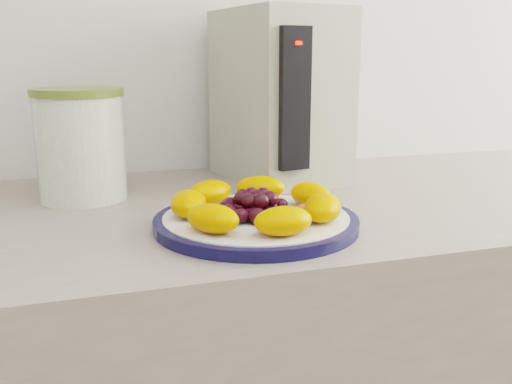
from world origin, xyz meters
name	(u,v)px	position (x,y,z in m)	size (l,w,h in m)	color
plate_rim	(256,222)	(0.01, 1.07, 0.91)	(0.28, 0.28, 0.01)	#0E103B
plate_face	(256,222)	(0.01, 1.07, 0.91)	(0.25, 0.25, 0.02)	white
canister	(81,148)	(-0.20, 1.31, 0.98)	(0.14, 0.14, 0.17)	#3F651F
canister_lid	(77,92)	(-0.20, 1.31, 1.07)	(0.14, 0.14, 0.01)	#5F6D2C
appliance_body	(279,96)	(0.15, 1.36, 1.05)	(0.18, 0.25, 0.31)	#ADA995
appliance_panel	(294,100)	(0.13, 1.23, 1.06)	(0.05, 0.02, 0.23)	black
appliance_led	(298,43)	(0.13, 1.22, 1.15)	(0.01, 0.01, 0.01)	#FF0C05
fruit_plate	(257,204)	(0.02, 1.07, 0.93)	(0.24, 0.24, 0.04)	orange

